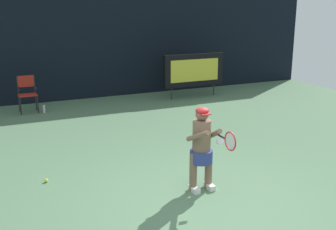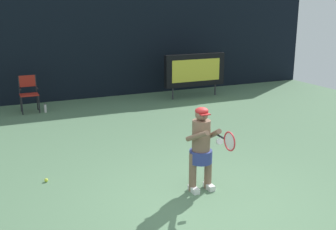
{
  "view_description": "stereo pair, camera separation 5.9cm",
  "coord_description": "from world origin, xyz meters",
  "views": [
    {
      "loc": [
        -3.08,
        -5.22,
        3.1
      ],
      "look_at": [
        0.11,
        1.73,
        1.05
      ],
      "focal_mm": 44.05,
      "sensor_mm": 36.0,
      "label": 1
    },
    {
      "loc": [
        -3.03,
        -5.24,
        3.1
      ],
      "look_at": [
        0.11,
        1.73,
        1.05
      ],
      "focal_mm": 44.05,
      "sensor_mm": 36.0,
      "label": 2
    }
  ],
  "objects": [
    {
      "name": "umpire_chair",
      "position": [
        -1.89,
        7.34,
        0.62
      ],
      "size": [
        0.52,
        0.44,
        1.08
      ],
      "color": "black",
      "rests_on": "ground"
    },
    {
      "name": "tennis_racket",
      "position": [
        0.32,
        -0.1,
        1.06
      ],
      "size": [
        0.03,
        0.6,
        0.31
      ],
      "rotation": [
        0.0,
        0.0,
        0.0
      ],
      "color": "black"
    },
    {
      "name": "water_bottle",
      "position": [
        -1.49,
        7.07,
        0.12
      ],
      "size": [
        0.07,
        0.07,
        0.27
      ],
      "color": "silver",
      "rests_on": "ground"
    },
    {
      "name": "scoreboard",
      "position": [
        3.53,
        7.1,
        0.95
      ],
      "size": [
        2.2,
        0.21,
        1.5
      ],
      "color": "black",
      "rests_on": "ground"
    },
    {
      "name": "ground",
      "position": [
        0.0,
        -0.19,
        -0.01
      ],
      "size": [
        18.0,
        22.0,
        0.03
      ],
      "color": "#517353"
    },
    {
      "name": "tennis_ball_loose",
      "position": [
        -2.22,
        1.94,
        0.03
      ],
      "size": [
        0.07,
        0.07,
        0.07
      ],
      "color": "#CCDB3D",
      "rests_on": "ground"
    },
    {
      "name": "backdrop_screen",
      "position": [
        0.0,
        8.5,
        1.81
      ],
      "size": [
        18.0,
        0.12,
        3.66
      ],
      "color": "black",
      "rests_on": "ground"
    },
    {
      "name": "tennis_player",
      "position": [
        0.18,
        0.52,
        0.8
      ],
      "size": [
        0.54,
        0.62,
        1.47
      ],
      "color": "white",
      "rests_on": "ground"
    }
  ]
}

